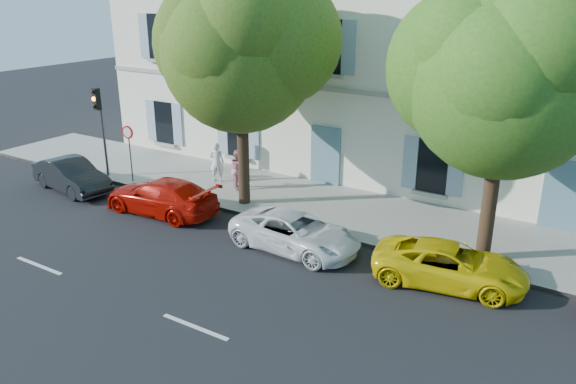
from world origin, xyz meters
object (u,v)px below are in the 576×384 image
Objects in this scene: car_white_coupe at (295,232)px; tree_left at (240,54)px; car_yellow_supercar at (450,265)px; pedestrian_a at (217,162)px; pedestrian_b at (238,169)px; car_dark_sedan at (71,175)px; traffic_light at (99,113)px; road_sign at (129,142)px; tree_right at (505,83)px; car_red_coupe at (161,196)px.

tree_left is at bearing 61.19° from car_white_coupe.
car_white_coupe reaches higher than car_yellow_supercar.
pedestrian_a is at bearing 61.73° from car_white_coupe.
pedestrian_a is 1.04× the size of pedestrian_b.
pedestrian_a is (4.48, 3.67, 0.33)m from car_dark_sedan.
traffic_light is (0.03, 1.69, 2.22)m from car_dark_sedan.
tree_left reaches higher than traffic_light.
car_dark_sedan is at bearing -161.69° from tree_left.
road_sign reaches higher than car_white_coupe.
pedestrian_b reaches higher than car_dark_sedan.
car_white_coupe is at bearing -156.91° from tree_right.
pedestrian_b reaches higher than car_red_coupe.
car_white_coupe is 5.75m from pedestrian_b.
tree_right is 4.92× the size of pedestrian_a.
car_white_coupe is 0.52× the size of tree_right.
pedestrian_b is (-1.14, 1.18, -4.62)m from tree_left.
car_yellow_supercar is at bearing -82.55° from car_white_coupe.
pedestrian_b is at bearing 17.17° from traffic_light.
car_yellow_supercar is at bearing -4.49° from traffic_light.
car_dark_sedan is at bearing 75.67° from pedestrian_b.
tree_right reaches higher than car_yellow_supercar.
car_white_coupe is at bearing -170.97° from pedestrian_b.
tree_right reaches higher than car_red_coupe.
road_sign is 3.63m from pedestrian_a.
car_dark_sedan is at bearing 82.27° from car_yellow_supercar.
road_sign is (-8.90, 1.67, 1.26)m from car_white_coupe.
tree_left is 5.36m from pedestrian_a.
tree_left reaches higher than pedestrian_b.
road_sign reaches higher than car_dark_sedan.
car_dark_sedan is 16.43m from tree_right.
tree_left reaches higher than car_yellow_supercar.
car_dark_sedan is 6.71m from pedestrian_b.
car_dark_sedan is 0.94× the size of car_yellow_supercar.
car_yellow_supercar is 2.63× the size of pedestrian_b.
tree_right is 10.83m from pedestrian_b.
traffic_light is at bearing -175.09° from tree_left.
tree_right is at bearing -64.20° from car_white_coupe.
pedestrian_b is (5.74, 3.45, 0.30)m from car_dark_sedan.
tree_left is 6.55m from road_sign.
car_red_coupe is at bearing -135.07° from tree_left.
car_dark_sedan is at bearing -90.69° from car_red_coupe.
car_dark_sedan is 5.80m from pedestrian_a.
tree_left is (-8.23, 1.77, 4.98)m from car_yellow_supercar.
car_dark_sedan is 0.48× the size of tree_right.
car_dark_sedan reaches higher than car_white_coupe.
car_white_coupe is 10.74m from traffic_light.
traffic_light is (-6.85, -0.59, -2.70)m from tree_left.
car_white_coupe is 2.56× the size of pedestrian_a.
tree_left is at bearing 68.21° from car_yellow_supercar.
car_yellow_supercar is (10.37, 0.36, -0.07)m from car_red_coupe.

